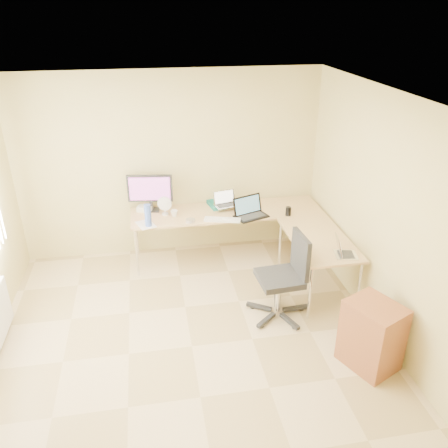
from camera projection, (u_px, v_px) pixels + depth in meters
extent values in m
plane|color=#CCB383|center=(192.00, 346.00, 4.94)|extent=(4.50, 4.50, 0.00)
plane|color=white|center=(182.00, 103.00, 3.80)|extent=(4.50, 4.50, 0.00)
plane|color=tan|center=(171.00, 166.00, 6.36)|extent=(4.50, 0.00, 4.50)
plane|color=tan|center=(233.00, 440.00, 2.38)|extent=(4.50, 0.00, 4.50)
plane|color=tan|center=(391.00, 224.00, 4.70)|extent=(0.00, 4.50, 4.50)
cube|color=tan|center=(227.00, 234.00, 6.53)|extent=(2.65, 0.70, 0.73)
cube|color=tan|center=(316.00, 263.00, 5.80)|extent=(0.70, 1.30, 0.73)
cube|color=#242424|center=(150.00, 193.00, 6.27)|extent=(0.64, 0.29, 0.53)
cube|color=#105C51|center=(218.00, 204.00, 6.51)|extent=(0.29, 0.36, 0.05)
cube|color=silver|center=(226.00, 199.00, 6.35)|extent=(0.36, 0.30, 0.20)
cube|color=black|center=(251.00, 208.00, 6.13)|extent=(0.52, 0.45, 0.27)
cube|color=silver|center=(222.00, 220.00, 6.08)|extent=(0.50, 0.27, 0.02)
ellipsoid|color=white|center=(227.00, 219.00, 6.09)|extent=(0.12, 0.08, 0.04)
imported|color=white|center=(174.00, 213.00, 6.18)|extent=(0.12, 0.12, 0.09)
cylinder|color=silver|center=(191.00, 220.00, 6.05)|extent=(0.16, 0.16, 0.03)
cylinder|color=#3E5DB7|center=(148.00, 216.00, 5.87)|extent=(0.10, 0.10, 0.30)
cube|color=white|center=(146.00, 224.00, 5.97)|extent=(0.28, 0.34, 0.01)
cube|color=silver|center=(145.00, 208.00, 6.35)|extent=(0.24, 0.21, 0.07)
cylinder|color=silver|center=(165.00, 206.00, 6.21)|extent=(0.26, 0.26, 0.25)
cylinder|color=black|center=(288.00, 211.00, 6.21)|extent=(0.08, 0.08, 0.12)
cube|color=silver|center=(347.00, 248.00, 5.21)|extent=(0.33, 0.28, 0.19)
cube|color=#262626|center=(279.00, 278.00, 5.24)|extent=(0.67, 0.67, 1.04)
cube|color=#A2612D|center=(372.00, 335.00, 4.55)|extent=(0.60, 0.65, 0.72)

